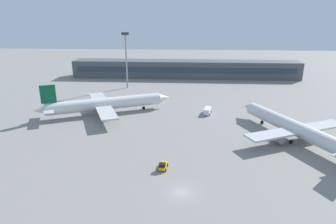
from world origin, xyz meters
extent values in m
plane|color=gray|center=(0.00, 40.00, 0.00)|extent=(400.00, 400.00, 0.00)
cube|color=#4C5156|center=(0.00, 109.83, 4.50)|extent=(120.62, 12.00, 9.00)
cube|color=#263847|center=(0.00, 103.78, 4.95)|extent=(114.59, 0.16, 2.80)
cylinder|color=silver|center=(30.16, 27.40, 3.41)|extent=(19.49, 35.33, 3.93)
cone|color=silver|center=(21.43, 45.82, 3.41)|extent=(5.23, 5.51, 3.73)
cube|color=silver|center=(30.60, 26.46, 3.10)|extent=(30.17, 17.77, 0.52)
cylinder|color=gray|center=(36.21, 29.12, 1.64)|extent=(3.29, 3.88, 2.07)
cylinder|color=gray|center=(25.00, 23.81, 1.64)|extent=(3.29, 3.88, 2.07)
cylinder|color=black|center=(24.58, 39.18, 0.52)|extent=(0.82, 1.11, 1.03)
cylinder|color=black|center=(33.48, 26.68, 0.52)|extent=(0.82, 1.11, 1.03)
cylinder|color=black|center=(28.62, 24.38, 0.52)|extent=(0.82, 1.11, 1.03)
cylinder|color=silver|center=(-27.07, 46.03, 3.56)|extent=(37.12, 19.44, 4.09)
cone|color=silver|center=(-7.65, 54.62, 3.56)|extent=(5.69, 5.38, 3.89)
cone|color=silver|center=(-46.30, 37.52, 3.56)|extent=(4.90, 4.28, 2.87)
cube|color=#0C5933|center=(-43.32, 38.83, 8.56)|extent=(4.49, 2.27, 5.93)
cube|color=silver|center=(-43.62, 38.70, 3.77)|extent=(7.12, 11.07, 0.26)
cube|color=silver|center=(-28.05, 45.59, 3.23)|extent=(17.81, 31.65, 0.54)
cylinder|color=gray|center=(-25.44, 39.68, 1.71)|extent=(4.02, 3.37, 2.15)
cylinder|color=gray|center=(-30.67, 51.50, 1.71)|extent=(4.02, 3.37, 2.15)
cylinder|color=black|center=(-14.65, 51.52, 0.54)|extent=(1.16, 0.83, 1.08)
cylinder|color=black|center=(-27.90, 42.59, 0.54)|extent=(1.16, 0.83, 1.08)
cylinder|color=black|center=(-30.17, 47.72, 0.54)|extent=(1.16, 0.83, 1.08)
cube|color=#F2B20C|center=(-4.30, 9.05, 0.65)|extent=(1.84, 3.73, 0.60)
cube|color=black|center=(-4.39, 8.15, 1.30)|extent=(1.50, 1.23, 0.90)
cylinder|color=black|center=(-5.20, 7.93, 0.35)|extent=(0.32, 0.72, 0.70)
cylinder|color=black|center=(-3.64, 7.78, 0.35)|extent=(0.32, 0.72, 0.70)
cylinder|color=black|center=(-4.96, 10.32, 0.35)|extent=(0.32, 0.72, 0.70)
cylinder|color=black|center=(-3.41, 10.17, 0.35)|extent=(0.32, 0.72, 0.70)
cube|color=white|center=(8.02, 47.90, 1.13)|extent=(3.13, 5.52, 1.90)
cube|color=#1E2633|center=(7.57, 45.95, 1.63)|extent=(1.89, 0.59, 0.70)
cylinder|color=black|center=(6.64, 46.48, 0.38)|extent=(0.45, 0.80, 0.76)
cylinder|color=black|center=(8.63, 46.01, 0.38)|extent=(0.45, 0.80, 0.76)
cylinder|color=black|center=(7.42, 49.79, 0.38)|extent=(0.45, 0.80, 0.76)
cylinder|color=black|center=(9.40, 49.32, 0.38)|extent=(0.45, 0.80, 0.76)
cylinder|color=gray|center=(-26.87, 84.06, 11.98)|extent=(0.70, 0.70, 23.95)
cube|color=#333338|center=(-26.87, 84.06, 24.55)|extent=(3.20, 0.80, 1.20)
camera|label=1|loc=(0.42, -49.32, 32.82)|focal=31.52mm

